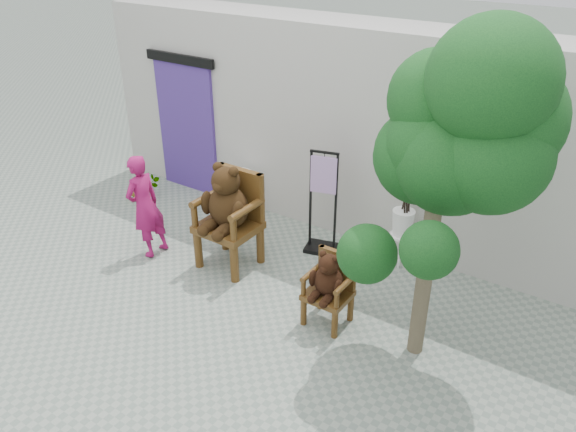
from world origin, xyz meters
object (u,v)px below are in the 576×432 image
object	(u,v)px
chair_small	(329,282)
stool_bucket	(403,222)
person	(145,206)
chair_big	(229,208)
display_stand	(323,214)
tree	(463,136)
cafe_table	(236,190)

from	to	relation	value
chair_small	stool_bucket	distance (m)	1.64
chair_small	person	distance (m)	2.91
chair_big	person	bearing A→B (deg)	-160.71
chair_big	display_stand	bearing A→B (deg)	49.11
tree	cafe_table	bearing A→B (deg)	163.03
chair_small	display_stand	distance (m)	1.60
stool_bucket	chair_big	bearing A→B (deg)	-146.14
chair_big	chair_small	xyz separation A→B (m)	(1.74, -0.34, -0.30)
chair_small	cafe_table	distance (m)	2.98
chair_big	cafe_table	bearing A→B (deg)	125.76
tree	chair_big	bearing A→B (deg)	-179.71
stool_bucket	display_stand	bearing A→B (deg)	-164.24
chair_small	person	bearing A→B (deg)	-178.79
chair_big	person	world-z (taller)	chair_big
cafe_table	display_stand	distance (m)	1.70
display_stand	tree	distance (m)	2.92
chair_big	display_stand	distance (m)	1.33
chair_small	display_stand	size ratio (longest dim) A/B	0.63
chair_big	stool_bucket	bearing A→B (deg)	33.86
stool_bucket	tree	xyz separation A→B (m)	(0.98, -1.27, 1.80)
tree	stool_bucket	bearing A→B (deg)	127.52
chair_big	chair_small	size ratio (longest dim) A/B	1.55
chair_small	display_stand	world-z (taller)	display_stand
cafe_table	tree	xyz separation A→B (m)	(3.72, -1.14, 2.00)
chair_big	stool_bucket	distance (m)	2.32
chair_small	person	xyz separation A→B (m)	(-2.90, -0.06, 0.16)
tree	chair_small	bearing A→B (deg)	-162.65
chair_big	tree	world-z (taller)	tree
cafe_table	tree	distance (m)	4.37
chair_big	stool_bucket	world-z (taller)	chair_big
person	tree	distance (m)	4.43
person	tree	bearing A→B (deg)	95.78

